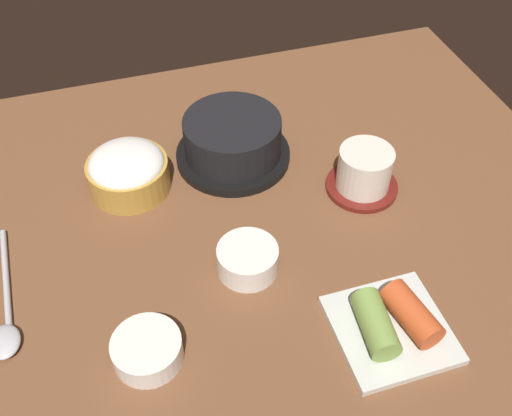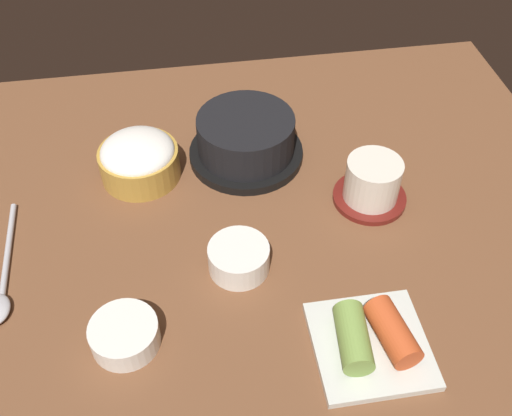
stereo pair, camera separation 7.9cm
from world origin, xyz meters
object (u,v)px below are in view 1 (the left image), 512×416
Objects in this scene: stone_pot at (233,140)px; rice_bowl at (128,170)px; kimchi_plate at (392,324)px; side_bowl_near at (147,349)px; tea_cup_with_saucer at (365,173)px; banchan_cup_center at (248,259)px; spoon at (5,320)px.

stone_pot reaches higher than rice_bowl.
side_bowl_near is at bearing 169.48° from kimchi_plate.
tea_cup_with_saucer is 1.33× the size of banchan_cup_center.
tea_cup_with_saucer is at bearing 27.26° from side_bowl_near.
spoon is at bearing -170.68° from tea_cup_with_saucer.
kimchi_plate is at bearing -75.34° from stone_pot.
tea_cup_with_saucer is 23.66cm from kimchi_plate.
rice_bowl is at bearing 121.48° from banchan_cup_center.
spoon is (-29.45, 0.72, -1.35)cm from banchan_cup_center.
tea_cup_with_saucer is at bearing -37.42° from stone_pot.
stone_pot is 1.66× the size of tea_cup_with_saucer.
rice_bowl is at bearing -174.01° from stone_pot.
rice_bowl is 25.74cm from spoon.
tea_cup_with_saucer is 0.51× the size of spoon.
kimchi_plate is 44.97cm from spoon.
stone_pot is 21.36cm from banchan_cup_center.
spoon is at bearing -148.88° from stone_pot.
side_bowl_near is at bearing -121.58° from stone_pot.
kimchi_plate reaches higher than banchan_cup_center.
stone_pot is at bearing 31.12° from spoon.
kimchi_plate is at bearing -46.56° from banchan_cup_center.
banchan_cup_center is (-19.83, -8.81, -1.30)cm from tea_cup_with_saucer.
tea_cup_with_saucer is 1.31× the size of side_bowl_near.
spoon is (-42.53, 14.54, -1.08)cm from kimchi_plate.
side_bowl_near is (-14.24, -8.75, -0.28)cm from banchan_cup_center.
stone_pot is at bearing 5.99° from rice_bowl.
banchan_cup_center is (11.80, -19.26, -1.32)cm from rice_bowl.
banchan_cup_center is at bearing -100.82° from stone_pot.
kimchi_plate is at bearing -106.59° from tea_cup_with_saucer.
side_bowl_near is at bearing -94.98° from rice_bowl.
rice_bowl reaches higher than side_bowl_near.
banchan_cup_center reaches higher than side_bowl_near.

